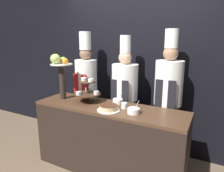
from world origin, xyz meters
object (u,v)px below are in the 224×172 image
(chef_left, at_px, (86,85))
(tiered_stand, at_px, (88,91))
(cake_round, at_px, (108,108))
(cup_white, at_px, (124,106))
(serving_bowl_near, at_px, (133,111))
(chef_center_right, at_px, (168,95))
(chef_center_left, at_px, (125,94))
(fruit_pedestal, at_px, (60,69))
(serving_bowl_far, at_px, (118,101))

(chef_left, bearing_deg, tiered_stand, -53.30)
(cake_round, xyz_separation_m, cup_white, (0.14, 0.16, 0.00))
(cup_white, relative_size, serving_bowl_near, 0.46)
(cup_white, distance_m, chef_center_right, 0.63)
(chef_center_left, bearing_deg, cup_white, -66.27)
(fruit_pedestal, relative_size, cake_round, 2.32)
(fruit_pedestal, xyz_separation_m, serving_bowl_near, (1.14, -0.07, -0.40))
(fruit_pedestal, bearing_deg, cup_white, 2.08)
(serving_bowl_near, bearing_deg, tiered_stand, 170.44)
(serving_bowl_far, bearing_deg, chef_left, 157.27)
(chef_center_right, bearing_deg, fruit_pedestal, -160.84)
(cup_white, relative_size, chef_center_left, 0.04)
(chef_center_right, bearing_deg, tiered_stand, -156.23)
(serving_bowl_far, distance_m, chef_center_left, 0.31)
(serving_bowl_far, height_order, chef_center_left, chef_center_left)
(cake_round, relative_size, chef_center_left, 0.15)
(tiered_stand, relative_size, fruit_pedestal, 0.56)
(fruit_pedestal, distance_m, serving_bowl_far, 0.92)
(tiered_stand, xyz_separation_m, chef_center_right, (0.99, 0.44, -0.04))
(cake_round, height_order, serving_bowl_near, serving_bowl_near)
(fruit_pedestal, relative_size, serving_bowl_near, 3.96)
(tiered_stand, bearing_deg, chef_left, 126.70)
(cake_round, xyz_separation_m, chef_left, (-0.75, 0.61, 0.08))
(fruit_pedestal, relative_size, chef_center_right, 0.34)
(serving_bowl_near, bearing_deg, cake_round, -170.48)
(cup_white, bearing_deg, tiered_stand, 178.31)
(cake_round, xyz_separation_m, chef_center_right, (0.57, 0.61, 0.08))
(serving_bowl_near, height_order, chef_center_right, chef_center_right)
(chef_center_left, bearing_deg, chef_left, 179.99)
(chef_left, bearing_deg, chef_center_left, -0.01)
(chef_left, distance_m, chef_center_left, 0.69)
(chef_left, height_order, chef_center_right, chef_center_right)
(fruit_pedestal, distance_m, cake_round, 0.94)
(tiered_stand, height_order, chef_center_left, chef_center_left)
(cake_round, xyz_separation_m, serving_bowl_near, (0.30, 0.05, -0.00))
(cup_white, xyz_separation_m, serving_bowl_near, (0.17, -0.11, -0.01))
(chef_center_left, xyz_separation_m, chef_center_right, (0.63, -0.00, 0.06))
(tiered_stand, bearing_deg, serving_bowl_far, 18.87)
(cup_white, relative_size, serving_bowl_far, 0.46)
(cup_white, relative_size, chef_left, 0.04)
(chef_center_left, distance_m, chef_center_right, 0.64)
(cup_white, height_order, chef_center_left, chef_center_left)
(cup_white, bearing_deg, fruit_pedestal, -177.92)
(serving_bowl_far, bearing_deg, cake_round, -85.09)
(fruit_pedestal, distance_m, chef_left, 0.59)
(tiered_stand, distance_m, chef_center_left, 0.58)
(cup_white, bearing_deg, cake_round, -131.42)
(tiered_stand, xyz_separation_m, cup_white, (0.56, -0.02, -0.12))
(fruit_pedestal, xyz_separation_m, cup_white, (0.98, 0.04, -0.39))
(tiered_stand, bearing_deg, serving_bowl_near, -9.56)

